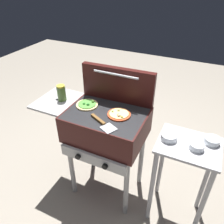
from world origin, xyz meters
name	(u,v)px	position (x,y,z in m)	size (l,w,h in m)	color
ground_plane	(108,186)	(0.00, 0.00, 0.00)	(8.00, 8.00, 0.00)	gray
grill	(105,127)	(-0.01, 0.00, 0.76)	(0.96, 0.53, 0.90)	#38110F
grill_lid_open	(118,85)	(0.00, 0.21, 1.05)	(0.63, 0.09, 0.30)	#38110F
pizza_cheese	(119,114)	(0.11, 0.01, 0.91)	(0.18, 0.18, 0.03)	#C64723
pizza_veggie	(87,105)	(-0.19, 0.03, 0.91)	(0.18, 0.18, 0.03)	#E0C17F
sauce_jar	(61,93)	(-0.44, 0.02, 0.97)	(0.07, 0.07, 0.14)	#4C6B2D
spatula	(102,123)	(0.04, -0.15, 0.91)	(0.26, 0.17, 0.02)	#B7BABF
prep_table	(183,168)	(0.66, 0.00, 0.58)	(0.44, 0.36, 0.82)	#B2B2B7
topping_bowl_near	(197,147)	(0.71, -0.03, 0.84)	(0.10, 0.10, 0.04)	silver
topping_bowl_far	(212,141)	(0.80, 0.08, 0.84)	(0.11, 0.11, 0.04)	silver
topping_bowl_middle	(169,137)	(0.51, -0.01, 0.84)	(0.12, 0.12, 0.04)	silver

